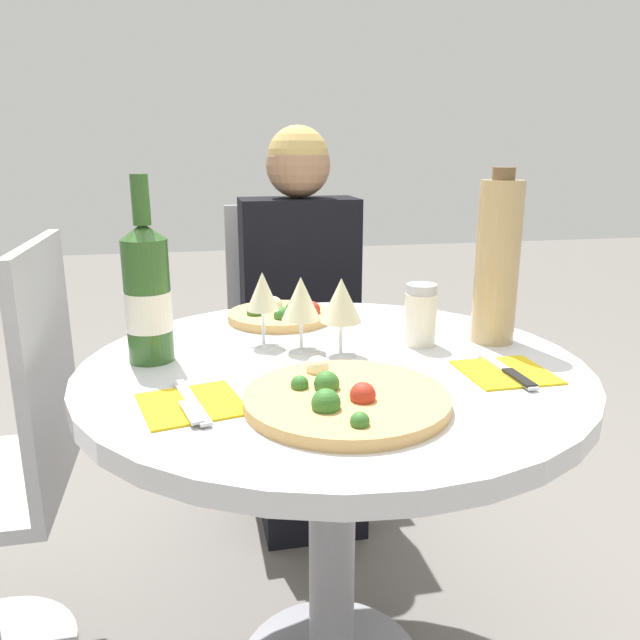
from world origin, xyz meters
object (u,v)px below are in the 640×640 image
Objects in this scene: chair_behind_diner at (296,358)px; wine_bottle at (147,294)px; dining_table at (333,425)px; pizza_large at (344,398)px; tall_carafe at (497,261)px; seated_diner at (304,346)px.

chair_behind_diner is 2.71× the size of wine_bottle.
chair_behind_diner is at bearing 85.42° from dining_table.
pizza_large is 0.94× the size of wine_bottle.
chair_behind_diner is 2.89× the size of pizza_large.
wine_bottle is at bearing 167.06° from dining_table.
dining_table is at bearing -170.10° from tall_carafe.
seated_diner is at bearing 56.58° from wine_bottle.
wine_bottle reaches higher than chair_behind_diner.
seated_diner is 3.33× the size of tall_carafe.
wine_bottle is at bearing 61.90° from chair_behind_diner.
tall_carafe is at bearing 114.81° from seated_diner.
dining_table is 2.93× the size of pizza_large.
seated_diner is at bearing 84.47° from dining_table.
dining_table is 0.84m from chair_behind_diner.
seated_diner is 0.77m from tall_carafe.
tall_carafe is (0.29, -0.76, 0.44)m from chair_behind_diner.
tall_carafe is at bearing 9.90° from dining_table.
pizza_large is 0.49m from tall_carafe.
chair_behind_diner is (0.07, 0.82, -0.14)m from dining_table.
pizza_large is 0.91× the size of tall_carafe.
wine_bottle is at bearing 56.58° from seated_diner.
chair_behind_diner is 0.17m from seated_diner.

